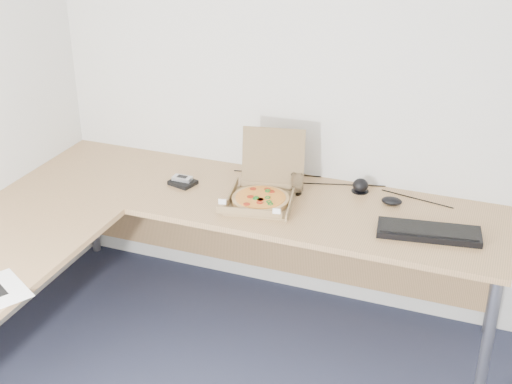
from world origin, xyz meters
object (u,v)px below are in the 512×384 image
at_px(drinking_glass, 296,184).
at_px(wallet, 183,182).
at_px(desk, 159,229).
at_px(keyboard, 429,232).
at_px(pizza_box, 262,195).

distance_m(drinking_glass, wallet, 0.60).
height_order(desk, keyboard, keyboard).
xyz_separation_m(drinking_glass, wallet, (-0.59, -0.11, -0.04)).
distance_m(keyboard, wallet, 1.28).
bearing_deg(keyboard, pizza_box, 168.35).
distance_m(desk, pizza_box, 0.54).
xyz_separation_m(pizza_box, drinking_glass, (0.13, 0.15, 0.01)).
bearing_deg(wallet, drinking_glass, 25.35).
relative_size(pizza_box, drinking_glass, 3.49).
bearing_deg(desk, drinking_glass, 46.58).
xyz_separation_m(desk, keyboard, (1.20, 0.34, 0.04)).
xyz_separation_m(desk, drinking_glass, (0.51, 0.53, 0.08)).
bearing_deg(pizza_box, keyboard, -14.01).
bearing_deg(drinking_glass, keyboard, -15.46).
height_order(pizza_box, drinking_glass, pizza_box).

